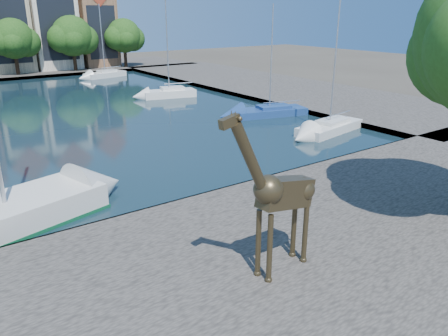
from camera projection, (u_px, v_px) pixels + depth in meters
The scene contains 15 objects.
ground at pixel (200, 203), 21.04m from camera, with size 160.00×160.00×0.00m, color #38332B.
water_basin at pixel (58, 113), 39.48m from camera, with size 38.00×50.00×0.08m, color black.
near_quay at pixel (305, 262), 15.57m from camera, with size 50.00×14.00×0.50m, color #514C46.
right_quay at pixel (268, 86), 53.00m from camera, with size 14.00×52.00×0.50m, color #514C46.
townhouse_east_inner at pixel (2, 19), 62.58m from camera, with size 5.94×9.18×15.79m.
townhouse_east_mid at pixel (49, 16), 65.99m from camera, with size 6.43×9.18×16.65m.
townhouse_east_end at pixel (92, 23), 69.85m from camera, with size 5.44×9.18×14.43m.
far_tree_mid_east at pixel (14, 40), 59.28m from camera, with size 7.02×5.40×7.52m.
far_tree_east at pixel (73, 37), 63.60m from camera, with size 7.54×5.80×7.84m.
far_tree_far_east at pixel (125, 37), 68.00m from camera, with size 6.76×5.20×7.36m.
giraffe_statue at pixel (279, 194), 13.71m from camera, with size 3.96×0.90×5.65m.
sailboat_right_a at pixel (330, 125), 33.07m from camera, with size 6.41×3.18×9.94m.
sailboat_right_b at pixel (270, 110), 38.43m from camera, with size 6.86×3.84×9.28m.
sailboat_right_c at pixel (169, 91), 46.64m from camera, with size 5.81×3.19×11.98m.
sailboat_right_d at pixel (105, 73), 61.07m from camera, with size 6.16×3.46×9.66m.
Camera 1 is at (-10.16, -16.38, 8.67)m, focal length 35.00 mm.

